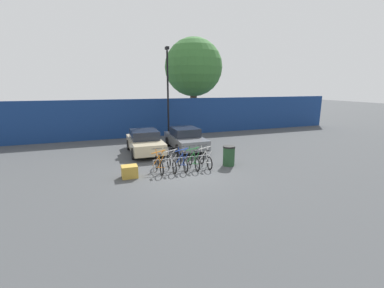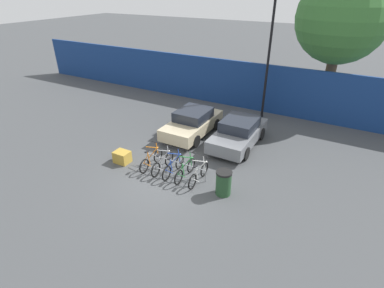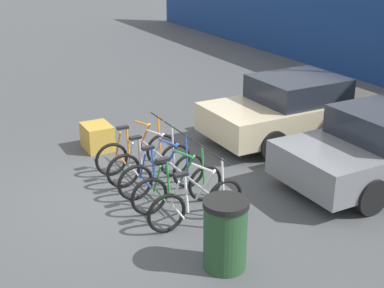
# 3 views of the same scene
# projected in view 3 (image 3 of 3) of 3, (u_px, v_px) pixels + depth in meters

# --- Properties ---
(ground_plane) EXTENTS (120.00, 120.00, 0.00)m
(ground_plane) POSITION_uv_depth(u_px,v_px,m) (133.00, 197.00, 9.46)
(ground_plane) COLOR #424447
(bike_rack) EXTENTS (2.94, 0.04, 0.57)m
(bike_rack) POSITION_uv_depth(u_px,v_px,m) (171.00, 168.00, 9.45)
(bike_rack) COLOR gray
(bike_rack) RESTS_ON ground
(bicycle_orange) EXTENTS (0.68, 1.71, 1.05)m
(bicycle_orange) POSITION_uv_depth(u_px,v_px,m) (137.00, 152.00, 10.39)
(bicycle_orange) COLOR black
(bicycle_orange) RESTS_ON ground
(bicycle_silver) EXTENTS (0.68, 1.71, 1.05)m
(bicycle_silver) POSITION_uv_depth(u_px,v_px,m) (150.00, 163.00, 9.90)
(bicycle_silver) COLOR black
(bicycle_silver) RESTS_ON ground
(bicycle_blue) EXTENTS (0.68, 1.71, 1.05)m
(bicycle_blue) POSITION_uv_depth(u_px,v_px,m) (163.00, 174.00, 9.44)
(bicycle_blue) COLOR black
(bicycle_blue) RESTS_ON ground
(bicycle_green) EXTENTS (0.68, 1.71, 1.05)m
(bicycle_green) POSITION_uv_depth(u_px,v_px,m) (178.00, 187.00, 8.96)
(bicycle_green) COLOR black
(bicycle_green) RESTS_ON ground
(bicycle_white) EXTENTS (0.68, 1.71, 1.05)m
(bicycle_white) POSITION_uv_depth(u_px,v_px,m) (196.00, 203.00, 8.44)
(bicycle_white) COLOR black
(bicycle_white) RESTS_ON ground
(car_beige) EXTENTS (1.91, 4.06, 1.40)m
(car_beige) POSITION_uv_depth(u_px,v_px,m) (294.00, 108.00, 11.99)
(car_beige) COLOR #C1B28E
(car_beige) RESTS_ON ground
(trash_bin) EXTENTS (0.63, 0.63, 1.03)m
(trash_bin) POSITION_uv_depth(u_px,v_px,m) (225.00, 234.00, 7.29)
(trash_bin) COLOR #234728
(trash_bin) RESTS_ON ground
(cargo_crate) EXTENTS (0.70, 0.56, 0.55)m
(cargo_crate) POSITION_uv_depth(u_px,v_px,m) (97.00, 137.00, 11.45)
(cargo_crate) COLOR #B28C33
(cargo_crate) RESTS_ON ground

